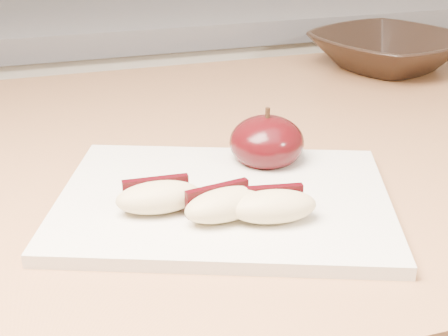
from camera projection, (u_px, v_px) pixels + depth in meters
name	position (u px, v px, depth m)	size (l,w,h in m)	color
back_cabinet	(105.00, 209.00, 1.42)	(2.40, 0.62, 0.94)	silver
cutting_board	(224.00, 201.00, 0.53)	(0.28, 0.20, 0.01)	beige
apple_half	(267.00, 142.00, 0.59)	(0.08, 0.08, 0.06)	black
apple_wedge_a	(158.00, 196.00, 0.50)	(0.07, 0.04, 0.02)	tan
apple_wedge_b	(224.00, 204.00, 0.49)	(0.07, 0.04, 0.02)	tan
apple_wedge_c	(273.00, 206.00, 0.48)	(0.07, 0.04, 0.02)	tan
bowl	(388.00, 51.00, 0.91)	(0.21, 0.21, 0.05)	black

